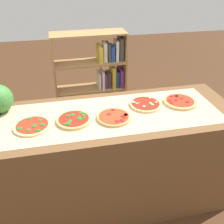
% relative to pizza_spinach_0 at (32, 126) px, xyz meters
% --- Properties ---
extents(ground_plane, '(12.00, 12.00, 0.00)m').
position_rel_pizza_spinach_0_xyz_m(ground_plane, '(0.60, 0.05, -0.94)').
color(ground_plane, '#4C2D19').
extents(counter, '(2.03, 0.75, 0.93)m').
position_rel_pizza_spinach_0_xyz_m(counter, '(0.60, 0.05, -0.48)').
color(counter, brown).
rests_on(counter, ground_plane).
extents(parchment_paper, '(1.71, 0.59, 0.00)m').
position_rel_pizza_spinach_0_xyz_m(parchment_paper, '(0.60, 0.05, -0.01)').
color(parchment_paper, tan).
rests_on(parchment_paper, counter).
extents(pizza_spinach_0, '(0.27, 0.27, 0.02)m').
position_rel_pizza_spinach_0_xyz_m(pizza_spinach_0, '(0.00, 0.00, 0.00)').
color(pizza_spinach_0, '#E5C17F').
rests_on(pizza_spinach_0, parchment_paper).
extents(pizza_spinach_1, '(0.26, 0.26, 0.03)m').
position_rel_pizza_spinach_0_xyz_m(pizza_spinach_1, '(0.30, 0.01, 0.00)').
color(pizza_spinach_1, '#DBB26B').
rests_on(pizza_spinach_1, parchment_paper).
extents(pizza_pepperoni_2, '(0.26, 0.26, 0.03)m').
position_rel_pizza_spinach_0_xyz_m(pizza_pepperoni_2, '(0.60, -0.01, 0.00)').
color(pizza_pepperoni_2, tan).
rests_on(pizza_pepperoni_2, parchment_paper).
extents(pizza_mushroom_3, '(0.26, 0.26, 0.03)m').
position_rel_pizza_spinach_0_xyz_m(pizza_mushroom_3, '(0.90, 0.13, 0.00)').
color(pizza_mushroom_3, '#E5C17F').
rests_on(pizza_mushroom_3, parchment_paper).
extents(pizza_pepperoni_4, '(0.28, 0.28, 0.03)m').
position_rel_pizza_spinach_0_xyz_m(pizza_pepperoni_4, '(1.20, 0.11, 0.00)').
color(pizza_pepperoni_4, '#DBB26B').
rests_on(pizza_pepperoni_4, parchment_paper).
extents(bookshelf, '(0.83, 0.30, 1.31)m').
position_rel_pizza_spinach_0_xyz_m(bookshelf, '(0.69, 1.14, -0.30)').
color(bookshelf, '#A87A47').
rests_on(bookshelf, ground_plane).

